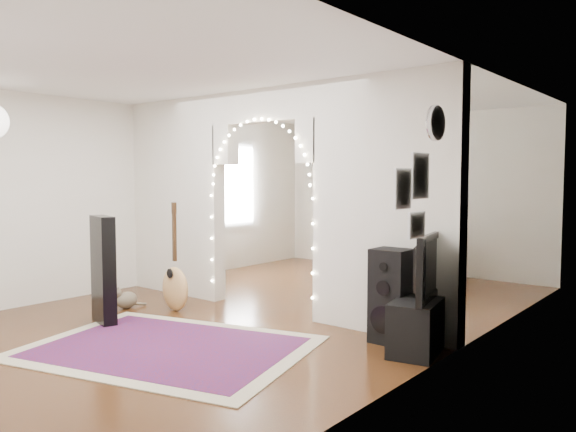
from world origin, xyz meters
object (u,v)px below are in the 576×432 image
Objects in this scene: floor_speaker at (391,296)px; dining_chair_right at (377,258)px; dining_table at (384,232)px; bookcase at (389,229)px; media_console at (421,323)px; dining_chair_left at (364,267)px; acoustic_guitar at (175,271)px.

floor_speaker is 1.51× the size of dining_chair_right.
dining_chair_right is at bearing 122.33° from floor_speaker.
dining_table is 2.14× the size of dining_chair_right.
floor_speaker is 2.97m from bookcase.
media_console is 3.40m from dining_chair_left.
dining_chair_left is at bearing -176.20° from bookcase.
media_console is at bearing -66.94° from dining_table.
dining_chair_left is (-2.21, 2.59, -0.01)m from media_console.
dining_table is (-2.19, 3.76, 0.22)m from floor_speaker.
dining_chair_left is 0.67m from dining_chair_right.
dining_table is at bearing 130.93° from dining_chair_right.
media_console is at bearing 19.12° from acoustic_guitar.
floor_speaker is 3.84m from dining_chair_right.
media_console is 0.75× the size of dining_table.
floor_speaker is at bearing -33.99° from dining_chair_right.
dining_table reaches higher than media_console.
floor_speaker is at bearing 19.93° from acoustic_guitar.
dining_chair_right is (-0.14, 0.66, 0.05)m from dining_chair_left.
dining_chair_right is at bearing 116.59° from dining_chair_left.
floor_speaker is 0.70× the size of dining_table.
dining_chair_left is at bearing 118.88° from media_console.
floor_speaker reaches higher than dining_table.
acoustic_guitar is 1.13× the size of media_console.
dining_chair_right is at bearing -83.75° from dining_table.
acoustic_guitar reaches higher than media_console.
acoustic_guitar is 2.18× the size of dining_chair_left.
acoustic_guitar is 4.28m from dining_table.
media_console is (0.32, 0.01, -0.22)m from floor_speaker.
acoustic_guitar is 1.82× the size of dining_chair_right.
dining_table reaches higher than dining_chair_left.
dining_chair_right is (-2.04, 3.26, -0.18)m from floor_speaker.
dining_chair_left is (0.30, -1.16, -0.45)m from dining_table.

